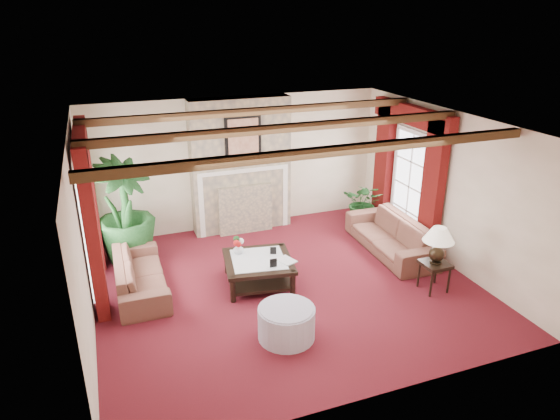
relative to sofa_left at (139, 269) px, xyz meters
name	(u,v)px	position (x,y,z in m)	size (l,w,h in m)	color
floor	(286,285)	(2.26, -0.70, -0.38)	(6.00, 6.00, 0.00)	#470C16
ceiling	(287,124)	(2.26, -0.70, 2.32)	(6.00, 6.00, 0.00)	white
back_wall	(238,163)	(2.26, 2.05, 0.97)	(6.00, 0.02, 2.70)	beige
left_wall	(81,238)	(-0.74, -0.70, 0.97)	(0.02, 5.50, 2.70)	beige
right_wall	(446,188)	(5.26, -0.70, 0.97)	(0.02, 5.50, 2.70)	beige
ceiling_beams	(287,128)	(2.26, -0.70, 2.26)	(6.00, 3.00, 0.12)	#3C2613
fireplace	(239,97)	(2.26, 1.85, 2.32)	(2.00, 0.52, 2.70)	tan
french_door_left	(76,163)	(-0.71, 0.30, 1.75)	(0.10, 1.10, 2.16)	white
french_door_right	(416,132)	(5.23, 0.30, 1.75)	(0.10, 1.10, 2.16)	white
curtains_left	(79,135)	(-0.60, 0.30, 2.17)	(0.20, 2.40, 2.55)	#420B08
curtains_right	(413,110)	(5.12, 0.30, 2.17)	(0.20, 2.40, 2.55)	#420B08
sofa_left	(139,269)	(0.00, 0.00, 0.00)	(0.59, 1.94, 0.76)	#3C101F
sofa_right	(392,230)	(4.57, -0.18, 0.05)	(0.71, 2.20, 0.85)	#3C101F
potted_palm	(127,231)	(-0.08, 1.24, 0.15)	(2.05, 2.10, 1.06)	black
small_plant	(364,207)	(4.74, 1.18, -0.02)	(1.23, 1.24, 0.72)	black
coffee_table	(258,272)	(1.85, -0.48, -0.16)	(1.09, 1.09, 0.45)	black
side_table	(434,276)	(4.45, -1.65, -0.13)	(0.42, 0.42, 0.49)	black
ottoman	(286,323)	(1.76, -2.01, -0.15)	(0.79, 0.79, 0.46)	#A2A0B5
table_lamp	(438,245)	(4.45, -1.65, 0.43)	(0.50, 0.50, 0.63)	black
flower_vase	(238,249)	(1.61, -0.15, 0.15)	(0.19, 0.20, 0.17)	silver
book	(281,255)	(2.15, -0.73, 0.23)	(0.23, 0.10, 0.32)	black
photo_frame_a	(273,263)	(1.99, -0.82, 0.14)	(0.11, 0.02, 0.15)	black
photo_frame_b	(273,251)	(2.14, -0.39, 0.14)	(0.11, 0.02, 0.14)	black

